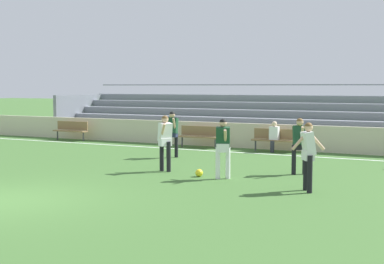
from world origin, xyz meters
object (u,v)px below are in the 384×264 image
(player_white_challenging, at_px, (308,150))
(bleacher_stand, at_px, (306,118))
(bench_near_wall_gap, at_px, (71,129))
(soccer_ball, at_px, (199,173))
(player_dark_overlapping, at_px, (300,141))
(player_dark_deep_cover, at_px, (223,143))
(player_dark_dropping_back, at_px, (172,130))
(bench_near_bin, at_px, (275,138))
(player_white_wide_right, at_px, (165,138))
(spectator_seated, at_px, (274,134))
(bench_centre_sideline, at_px, (199,135))

(player_white_challenging, bearing_deg, bleacher_stand, 106.23)
(bench_near_wall_gap, distance_m, soccer_ball, 12.37)
(player_dark_overlapping, distance_m, soccer_ball, 3.10)
(player_dark_deep_cover, relative_size, player_dark_dropping_back, 1.00)
(bleacher_stand, bearing_deg, player_dark_deep_cover, -86.05)
(bench_near_bin, height_order, player_white_wide_right, player_white_wide_right)
(spectator_seated, height_order, player_dark_dropping_back, player_dark_dropping_back)
(bench_near_bin, distance_m, player_white_challenging, 8.44)
(bench_near_wall_gap, height_order, player_white_challenging, player_white_challenging)
(bleacher_stand, relative_size, player_dark_dropping_back, 15.51)
(bench_centre_sideline, distance_m, player_dark_deep_cover, 8.07)
(player_white_challenging, relative_size, soccer_ball, 7.74)
(bleacher_stand, relative_size, player_white_wide_right, 15.23)
(player_white_challenging, height_order, soccer_ball, player_white_challenging)
(bench_near_bin, distance_m, bench_near_wall_gap, 10.17)
(player_white_challenging, bearing_deg, player_dark_overlapping, 110.97)
(player_dark_deep_cover, bearing_deg, player_white_wide_right, 168.12)
(bench_near_wall_gap, relative_size, spectator_seated, 1.49)
(bench_near_wall_gap, xyz_separation_m, player_dark_overlapping, (12.69, -5.11, 0.44))
(player_dark_deep_cover, bearing_deg, bench_near_wall_gap, 148.06)
(player_white_wide_right, bearing_deg, player_dark_dropping_back, 115.73)
(bench_near_wall_gap, distance_m, player_white_challenging, 15.68)
(bleacher_stand, distance_m, bench_centre_sideline, 5.29)
(bench_near_wall_gap, distance_m, player_dark_overlapping, 13.69)
(player_dark_dropping_back, height_order, player_dark_overlapping, player_dark_dropping_back)
(spectator_seated, relative_size, player_white_challenging, 0.71)
(bleacher_stand, distance_m, bench_near_bin, 4.01)
(bench_centre_sideline, height_order, player_dark_dropping_back, player_dark_dropping_back)
(bench_near_bin, bearing_deg, player_dark_dropping_back, -127.97)
(bleacher_stand, xyz_separation_m, player_white_challenging, (3.39, -11.63, -0.12))
(player_white_wide_right, bearing_deg, bench_near_bin, 78.94)
(bench_centre_sideline, height_order, spectator_seated, spectator_seated)
(bleacher_stand, distance_m, spectator_seated, 4.11)
(bleacher_stand, height_order, bench_centre_sideline, bleacher_stand)
(bench_near_bin, height_order, spectator_seated, spectator_seated)
(bleacher_stand, relative_size, player_dark_overlapping, 15.67)
(bleacher_stand, xyz_separation_m, player_dark_dropping_back, (-2.81, -7.42, -0.14))
(player_white_wide_right, bearing_deg, player_white_challenging, -14.51)
(bleacher_stand, height_order, player_dark_deep_cover, bleacher_stand)
(bleacher_stand, height_order, bench_near_bin, bleacher_stand)
(bench_near_bin, height_order, bench_centre_sideline, same)
(bench_near_wall_gap, relative_size, player_dark_deep_cover, 1.07)
(bench_centre_sideline, bearing_deg, bench_near_bin, 0.00)
(bench_near_bin, bearing_deg, soccer_ball, -89.07)
(bleacher_stand, height_order, player_dark_overlapping, bleacher_stand)
(bleacher_stand, bearing_deg, bench_near_bin, -91.64)
(bench_near_bin, distance_m, bench_centre_sideline, 3.33)
(player_dark_deep_cover, height_order, player_dark_dropping_back, player_dark_deep_cover)
(soccer_ball, bearing_deg, bench_near_bin, 90.93)
(bleacher_stand, xyz_separation_m, player_white_wide_right, (-1.37, -10.40, -0.12))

